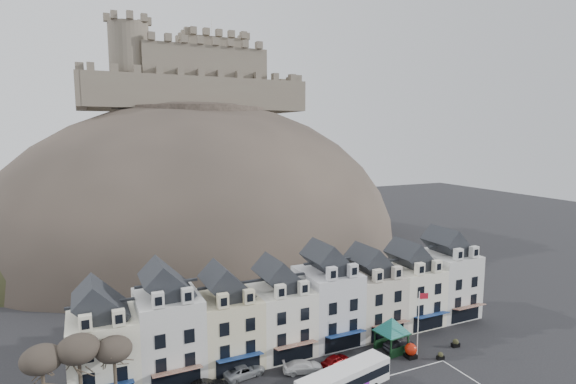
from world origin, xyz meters
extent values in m
cube|color=#ECE8CD|center=(-23.80, 16.00, 4.00)|extent=(6.80, 8.00, 8.00)
cube|color=black|center=(-23.80, 16.00, 9.20)|extent=(6.80, 5.76, 2.80)
cube|color=#ECE8CD|center=(-25.30, 12.40, 8.90)|extent=(1.20, 0.80, 1.60)
cube|color=#ECE8CD|center=(-22.30, 12.40, 8.90)|extent=(1.20, 0.80, 1.60)
cube|color=silver|center=(-17.00, 16.00, 4.60)|extent=(6.80, 8.00, 9.20)
cube|color=black|center=(-17.00, 16.00, 10.40)|extent=(6.80, 5.76, 2.80)
cube|color=silver|center=(-18.50, 12.40, 10.10)|extent=(1.20, 0.80, 1.60)
cube|color=silver|center=(-15.50, 12.40, 10.10)|extent=(1.20, 0.80, 1.60)
cube|color=black|center=(-17.00, 11.97, 1.30)|extent=(5.10, 0.06, 2.20)
cube|color=maroon|center=(-17.00, 11.30, 2.60)|extent=(5.10, 1.29, 0.43)
cube|color=beige|center=(-10.20, 16.00, 4.00)|extent=(6.80, 8.00, 8.00)
cube|color=black|center=(-10.20, 16.00, 9.20)|extent=(6.80, 5.76, 2.80)
cube|color=beige|center=(-11.70, 12.40, 8.90)|extent=(1.20, 0.80, 1.60)
cube|color=beige|center=(-8.70, 12.40, 8.90)|extent=(1.20, 0.80, 1.60)
cube|color=black|center=(-10.20, 11.97, 1.30)|extent=(5.10, 0.06, 2.20)
cube|color=navy|center=(-10.20, 11.30, 2.60)|extent=(5.10, 1.29, 0.43)
cube|color=silver|center=(-3.40, 16.00, 4.00)|extent=(6.80, 8.00, 8.00)
cube|color=black|center=(-3.40, 16.00, 9.20)|extent=(6.80, 5.76, 2.80)
cube|color=silver|center=(-4.90, 12.40, 8.90)|extent=(1.20, 0.80, 1.60)
cube|color=silver|center=(-1.90, 12.40, 8.90)|extent=(1.20, 0.80, 1.60)
cube|color=black|center=(-3.40, 11.97, 1.30)|extent=(5.10, 0.06, 2.20)
cube|color=maroon|center=(-3.40, 11.30, 2.60)|extent=(5.10, 1.29, 0.43)
cube|color=silver|center=(3.40, 16.00, 4.60)|extent=(6.80, 8.00, 9.20)
cube|color=black|center=(3.40, 16.00, 10.40)|extent=(6.80, 5.76, 2.80)
cube|color=silver|center=(1.90, 12.40, 10.10)|extent=(1.20, 0.80, 1.60)
cube|color=silver|center=(4.90, 12.40, 10.10)|extent=(1.20, 0.80, 1.60)
cube|color=black|center=(3.40, 11.97, 1.30)|extent=(5.10, 0.06, 2.20)
cube|color=navy|center=(3.40, 11.30, 2.60)|extent=(5.10, 1.29, 0.43)
cube|color=beige|center=(10.20, 16.00, 4.00)|extent=(6.80, 8.00, 8.00)
cube|color=black|center=(10.20, 16.00, 9.20)|extent=(6.80, 5.76, 2.80)
cube|color=beige|center=(8.70, 12.40, 8.90)|extent=(1.20, 0.80, 1.60)
cube|color=beige|center=(11.70, 12.40, 8.90)|extent=(1.20, 0.80, 1.60)
cube|color=black|center=(10.20, 11.97, 1.30)|extent=(5.10, 0.06, 2.20)
cube|color=maroon|center=(10.20, 11.30, 2.60)|extent=(5.10, 1.29, 0.43)
cube|color=white|center=(17.00, 16.00, 4.00)|extent=(6.80, 8.00, 8.00)
cube|color=black|center=(17.00, 16.00, 9.20)|extent=(6.80, 5.76, 2.80)
cube|color=white|center=(15.50, 12.40, 8.90)|extent=(1.20, 0.80, 1.60)
cube|color=white|center=(18.50, 12.40, 8.90)|extent=(1.20, 0.80, 1.60)
cube|color=black|center=(17.00, 11.97, 1.30)|extent=(5.10, 0.06, 2.20)
cube|color=navy|center=(17.00, 11.30, 2.60)|extent=(5.10, 1.29, 0.43)
cube|color=silver|center=(23.80, 16.00, 4.60)|extent=(6.80, 8.00, 9.20)
cube|color=black|center=(23.80, 16.00, 10.40)|extent=(6.80, 5.76, 2.80)
cube|color=silver|center=(22.30, 12.40, 10.10)|extent=(1.20, 0.80, 1.60)
cube|color=silver|center=(25.30, 12.40, 10.10)|extent=(1.20, 0.80, 1.60)
cube|color=black|center=(23.80, 11.97, 1.30)|extent=(5.10, 0.06, 2.20)
cube|color=maroon|center=(23.80, 11.30, 2.60)|extent=(5.10, 1.29, 0.43)
ellipsoid|color=#312B26|center=(0.00, 70.00, 0.00)|extent=(96.00, 76.00, 68.00)
ellipsoid|color=#27361B|center=(-22.00, 64.00, 0.00)|extent=(52.00, 44.00, 42.00)
ellipsoid|color=#312B26|center=(24.00, 74.00, 0.00)|extent=(56.00, 48.00, 46.00)
ellipsoid|color=#27361B|center=(-4.00, 56.00, 0.00)|extent=(40.00, 28.00, 28.00)
ellipsoid|color=#312B26|center=(10.00, 58.00, 0.00)|extent=(36.00, 28.00, 24.00)
cylinder|color=#312B26|center=(0.00, 70.00, 31.00)|extent=(30.00, 30.00, 3.00)
cube|color=#6B5E51|center=(0.00, 66.00, 35.50)|extent=(48.00, 2.20, 7.00)
cube|color=#6B5E51|center=(0.00, 86.00, 35.50)|extent=(48.00, 2.20, 7.00)
cube|color=#6B5E51|center=(-24.00, 76.00, 35.50)|extent=(2.20, 22.00, 7.00)
cube|color=#6B5E51|center=(24.00, 76.00, 35.50)|extent=(2.20, 22.00, 7.00)
cube|color=#6B5E51|center=(2.00, 76.00, 41.00)|extent=(28.00, 18.00, 10.00)
cube|color=#6B5E51|center=(6.00, 78.00, 42.50)|extent=(14.00, 12.00, 13.00)
cylinder|color=#6B5E51|center=(-14.00, 72.00, 41.00)|extent=(8.40, 8.40, 18.00)
cylinder|color=silver|center=(6.00, 78.00, 51.50)|extent=(0.16, 0.16, 5.00)
ellipsoid|color=#383028|center=(-29.00, 10.50, 6.97)|extent=(3.61, 3.61, 2.54)
ellipsoid|color=#383028|center=(-26.00, 10.50, 7.31)|extent=(3.78, 3.78, 2.67)
ellipsoid|color=#383028|center=(-23.00, 10.50, 6.63)|extent=(3.43, 3.43, 2.42)
cube|color=white|center=(-1.60, 3.71, 1.82)|extent=(11.34, 4.70, 2.53)
cube|color=black|center=(-1.60, 3.71, 1.96)|extent=(11.14, 4.73, 0.96)
cube|color=white|center=(-1.60, 3.71, 2.97)|extent=(11.11, 4.56, 0.25)
cube|color=orange|center=(3.77, 4.82, 2.80)|extent=(0.30, 1.19, 0.28)
cylinder|color=black|center=(1.42, 5.49, 0.45)|extent=(1.01, 0.51, 0.97)
cube|color=black|center=(7.30, 10.76, 1.26)|extent=(0.17, 0.17, 2.52)
cube|color=black|center=(10.11, 11.06, 1.26)|extent=(0.17, 0.17, 2.52)
cube|color=black|center=(7.60, 7.94, 1.26)|extent=(0.17, 0.17, 2.52)
cube|color=black|center=(10.41, 8.24, 1.26)|extent=(0.17, 0.17, 2.52)
cube|color=black|center=(8.85, 9.50, 2.52)|extent=(3.81, 3.81, 0.13)
cone|color=#125046|center=(8.85, 9.50, 3.46)|extent=(6.90, 6.90, 1.89)
cube|color=black|center=(10.00, 7.23, 0.23)|extent=(1.26, 1.26, 0.47)
sphere|color=#B51D0A|center=(10.00, 7.23, 1.08)|extent=(1.46, 1.46, 1.46)
cylinder|color=silver|center=(10.97, 7.22, 4.09)|extent=(0.12, 0.12, 8.18)
cube|color=red|center=(11.51, 7.05, 7.57)|extent=(1.09, 0.35, 0.72)
cube|color=black|center=(17.00, 7.00, 0.26)|extent=(1.10, 0.63, 0.53)
sphere|color=#27361B|center=(17.00, 7.00, 0.69)|extent=(0.74, 0.74, 0.74)
cube|color=black|center=(13.00, 5.42, 0.23)|extent=(0.95, 0.56, 0.45)
sphere|color=#27361B|center=(13.00, 5.42, 0.59)|extent=(0.63, 0.63, 0.63)
imported|color=#A4A8AB|center=(-9.60, 11.73, 0.66)|extent=(4.95, 2.86, 1.32)
imported|color=white|center=(-3.27, 9.80, 0.67)|extent=(4.91, 2.89, 1.33)
imported|color=#650507|center=(0.80, 9.50, 0.64)|extent=(4.03, 2.53, 1.28)
imported|color=black|center=(10.00, 9.50, 0.67)|extent=(4.14, 1.66, 1.34)
camera|label=1|loc=(-24.87, -32.82, 27.06)|focal=28.00mm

